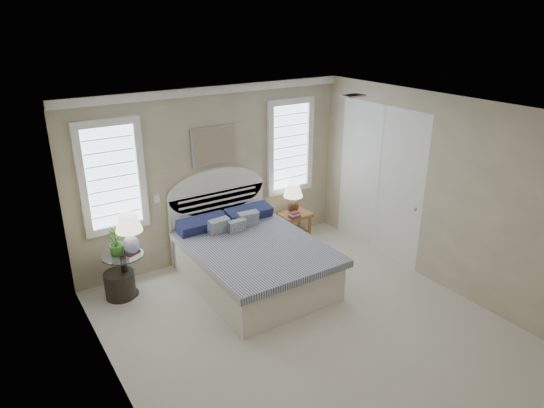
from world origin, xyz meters
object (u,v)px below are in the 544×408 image
Objects in this scene: side_table_left at (124,270)px; floor_pot at (120,285)px; bed at (250,257)px; lamp_left at (129,230)px; nightstand_right at (295,221)px; lamp_right at (293,196)px.

floor_pot is at bearing 179.77° from side_table_left.
bed is 1.73m from lamp_left.
bed is 4.29× the size of nightstand_right.
bed reaches higher than floor_pot.
bed reaches higher than nightstand_right.
lamp_left is 1.12× the size of lamp_right.
nightstand_right is 1.29× the size of floor_pot.
nightstand_right reaches higher than floor_pot.
bed is at bearing -19.85° from lamp_left.
bed is at bearing -18.89° from floor_pot.
lamp_right reaches higher than floor_pot.
bed is at bearing -150.66° from lamp_right.
bed is 1.84m from floor_pot.
side_table_left is 2.95m from lamp_right.
side_table_left is 0.21m from floor_pot.
lamp_right is (2.79, 0.16, -0.14)m from lamp_left.
bed reaches higher than lamp_right.
floor_pot is at bearing 161.11° from bed.
lamp_left is at bearing 160.15° from bed.
floor_pot is (-0.08, 0.00, -0.20)m from side_table_left.
bed is 3.61× the size of side_table_left.
side_table_left is 2.95m from nightstand_right.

